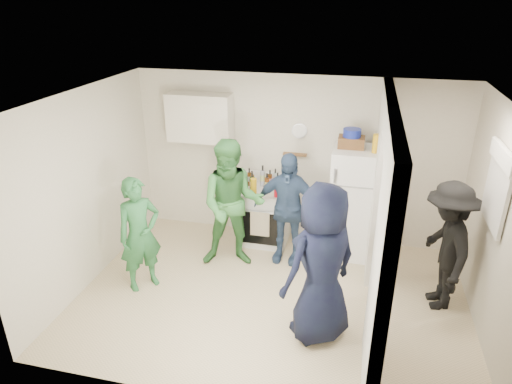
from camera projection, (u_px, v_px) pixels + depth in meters
floor at (271, 297)px, 5.77m from camera, size 4.80×4.80×0.00m
wall_back at (295, 160)px, 6.78m from camera, size 4.80×0.00×4.80m
wall_front at (232, 295)px, 3.75m from camera, size 4.80×0.00×4.80m
wall_left at (87, 189)px, 5.77m from camera, size 0.00×3.40×3.40m
wall_right at (498, 231)px, 4.76m from camera, size 0.00×3.40×3.40m
ceiling at (274, 100)px, 4.76m from camera, size 4.80×4.80×0.00m
partition_pier_back at (378, 182)px, 5.99m from camera, size 0.12×1.20×2.50m
partition_pier_front at (381, 274)px, 4.03m from camera, size 0.12×1.20×2.50m
partition_header at (391, 126)px, 4.59m from camera, size 0.12×1.00×0.40m
stove at (265, 216)px, 6.90m from camera, size 0.72×0.60×0.86m
upper_cabinet at (200, 118)px, 6.67m from camera, size 0.95×0.34×0.70m
fridge at (353, 203)px, 6.45m from camera, size 0.66×0.64×1.60m
wicker_basket at (351, 142)px, 6.16m from camera, size 0.35×0.25×0.15m
blue_bowl at (352, 133)px, 6.11m from camera, size 0.24×0.24×0.11m
yellow_cup_stack_top at (376, 144)px, 5.94m from camera, size 0.09×0.09×0.25m
wall_clock at (299, 131)px, 6.57m from camera, size 0.22×0.02×0.22m
spice_shelf at (295, 154)px, 6.69m from camera, size 0.35×0.08×0.03m
nook_window at (499, 188)px, 4.78m from camera, size 0.03×0.70×0.80m
nook_window_frame at (498, 188)px, 4.79m from camera, size 0.04×0.76×0.86m
nook_valance at (502, 156)px, 4.65m from camera, size 0.04×0.82×0.18m
yellow_cup_stack_stove at (254, 187)px, 6.50m from camera, size 0.09×0.09×0.25m
red_cup at (277, 193)px, 6.47m from camera, size 0.09×0.09×0.12m
person_green_left at (140, 234)px, 5.71m from camera, size 0.63×0.65×1.51m
person_green_center at (232, 205)px, 6.15m from camera, size 1.01×0.86×1.81m
person_denim at (287, 208)px, 6.27m from camera, size 0.97×0.47×1.61m
person_navy at (321, 265)px, 4.79m from camera, size 1.04×1.03×1.82m
person_nook at (445, 246)px, 5.34m from camera, size 0.73×1.11×1.61m
bottle_a at (249, 177)px, 6.82m from camera, size 0.06×0.06×0.28m
bottle_b at (252, 182)px, 6.63m from camera, size 0.08×0.08×0.28m
bottle_c at (263, 176)px, 6.79m from camera, size 0.07×0.07×0.32m
bottle_d at (267, 182)px, 6.62m from camera, size 0.07×0.07×0.28m
bottle_e at (275, 177)px, 6.81m from camera, size 0.06×0.06×0.27m
bottle_f at (278, 181)px, 6.65m from camera, size 0.06×0.06×0.27m
bottle_g at (285, 179)px, 6.72m from camera, size 0.07×0.07×0.29m
bottle_h at (242, 181)px, 6.61m from camera, size 0.07×0.07×0.31m
bottle_i at (270, 179)px, 6.75m from camera, size 0.06×0.06×0.27m
bottle_j at (283, 186)px, 6.51m from camera, size 0.07×0.07×0.26m
bottle_k at (252, 179)px, 6.77m from camera, size 0.07×0.07×0.25m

